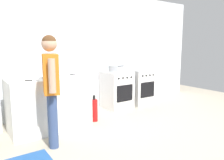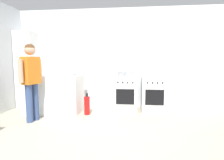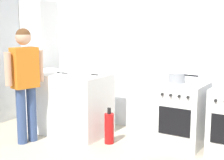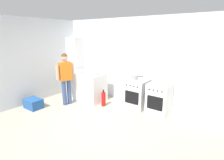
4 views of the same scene
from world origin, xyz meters
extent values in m
plane|color=#ADA38E|center=(0.00, 0.00, 0.00)|extent=(8.00, 8.00, 0.00)
cube|color=silver|center=(0.00, 1.95, 1.30)|extent=(6.00, 0.10, 2.60)
cube|color=white|center=(-1.35, 1.20, 0.45)|extent=(1.30, 0.70, 0.90)
cube|color=white|center=(0.35, 1.58, 0.42)|extent=(0.57, 0.60, 0.85)
cube|color=black|center=(0.35, 1.27, 0.40)|extent=(0.43, 0.01, 0.36)
cylinder|color=black|center=(0.22, 1.46, 0.85)|extent=(0.18, 0.18, 0.01)
cylinder|color=black|center=(0.48, 1.46, 0.85)|extent=(0.18, 0.18, 0.01)
cylinder|color=black|center=(0.22, 1.70, 0.85)|extent=(0.18, 0.18, 0.01)
cylinder|color=black|center=(0.48, 1.70, 0.85)|extent=(0.18, 0.18, 0.01)
cylinder|color=black|center=(0.18, 1.26, 0.74)|extent=(0.04, 0.02, 0.04)
cylinder|color=black|center=(0.29, 1.26, 0.74)|extent=(0.04, 0.02, 0.04)
cylinder|color=black|center=(0.41, 1.26, 0.74)|extent=(0.04, 0.02, 0.04)
cylinder|color=black|center=(0.52, 1.26, 0.74)|extent=(0.04, 0.02, 0.04)
cube|color=white|center=(1.03, 1.58, 0.42)|extent=(0.56, 0.60, 0.85)
cube|color=black|center=(1.03, 1.27, 0.40)|extent=(0.42, 0.01, 0.36)
cylinder|color=black|center=(0.90, 1.46, 0.85)|extent=(0.18, 0.18, 0.01)
cylinder|color=black|center=(1.15, 1.46, 0.85)|extent=(0.18, 0.18, 0.01)
cylinder|color=black|center=(0.90, 1.70, 0.85)|extent=(0.18, 0.18, 0.01)
cylinder|color=black|center=(1.15, 1.70, 0.85)|extent=(0.18, 0.18, 0.01)
cylinder|color=black|center=(0.86, 1.26, 0.74)|extent=(0.04, 0.02, 0.04)
cylinder|color=black|center=(0.97, 1.26, 0.74)|extent=(0.04, 0.02, 0.04)
cylinder|color=black|center=(1.08, 1.26, 0.74)|extent=(0.04, 0.02, 0.04)
cylinder|color=black|center=(1.20, 1.26, 0.74)|extent=(0.04, 0.02, 0.04)
cylinder|color=gray|center=(0.25, 1.57, 0.92)|extent=(0.22, 0.22, 0.13)
cylinder|color=black|center=(0.45, 1.57, 0.96)|extent=(0.18, 0.02, 0.02)
cube|color=silver|center=(-1.61, 0.97, 0.90)|extent=(0.10, 0.07, 0.01)
cube|color=black|center=(-1.70, 1.02, 0.91)|extent=(0.11, 0.08, 0.01)
cube|color=silver|center=(-1.34, 1.10, 0.90)|extent=(0.14, 0.10, 0.01)
cube|color=black|center=(-1.45, 1.16, 0.91)|extent=(0.11, 0.08, 0.01)
cube|color=silver|center=(-1.17, 1.19, 0.90)|extent=(0.22, 0.07, 0.01)
cube|color=black|center=(-1.34, 1.16, 0.91)|extent=(0.11, 0.04, 0.01)
cube|color=silver|center=(-1.03, 1.26, 0.90)|extent=(0.20, 0.05, 0.01)
cube|color=black|center=(-0.87, 1.27, 0.91)|extent=(0.11, 0.03, 0.01)
cylinder|color=#384C7A|center=(-1.54, 0.47, 0.39)|extent=(0.13, 0.13, 0.77)
cylinder|color=#384C7A|center=(-1.50, 0.63, 0.39)|extent=(0.13, 0.13, 0.77)
cube|color=orange|center=(-1.52, 0.55, 1.04)|extent=(0.28, 0.38, 0.55)
cylinder|color=tan|center=(-1.58, 0.32, 1.05)|extent=(0.09, 0.09, 0.44)
cylinder|color=tan|center=(-1.46, 0.78, 1.05)|extent=(0.09, 0.09, 0.44)
sphere|color=tan|center=(-1.52, 0.55, 1.45)|extent=(0.21, 0.21, 0.21)
sphere|color=brown|center=(-1.52, 0.55, 1.47)|extent=(0.20, 0.20, 0.20)
cylinder|color=red|center=(-0.52, 1.10, 0.21)|extent=(0.13, 0.13, 0.42)
cylinder|color=black|center=(-0.52, 1.10, 0.46)|extent=(0.05, 0.05, 0.08)
cube|color=white|center=(-2.30, 1.68, 1.00)|extent=(0.48, 0.44, 2.00)
camera|label=1|loc=(-2.51, -2.38, 1.44)|focal=35.00mm
camera|label=2|loc=(0.48, -2.75, 1.23)|focal=28.00mm
camera|label=3|loc=(1.89, -2.72, 1.67)|focal=55.00mm
camera|label=4|loc=(2.58, -2.76, 2.12)|focal=28.00mm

